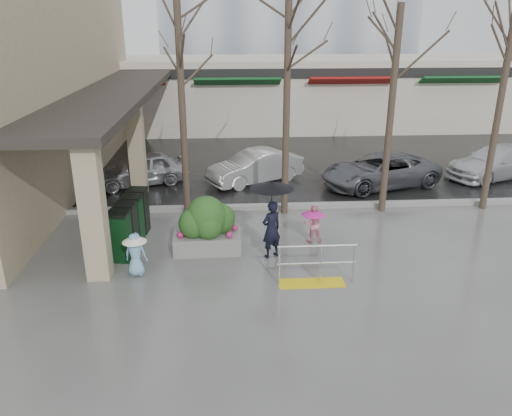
{
  "coord_description": "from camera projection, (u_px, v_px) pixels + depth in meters",
  "views": [
    {
      "loc": [
        -0.74,
        -11.8,
        5.99
      ],
      "look_at": [
        0.06,
        0.65,
        1.3
      ],
      "focal_mm": 35.0,
      "sensor_mm": 36.0,
      "label": 1
    }
  ],
  "objects": [
    {
      "name": "tree_mideast",
      "position": [
        396.0,
        61.0,
        15.09
      ],
      "size": [
        3.2,
        3.2,
        6.5
      ],
      "color": "#382B21",
      "rests_on": "ground"
    },
    {
      "name": "pillar_front",
      "position": [
        93.0,
        211.0,
        11.85
      ],
      "size": [
        0.55,
        0.55,
        3.5
      ],
      "primitive_type": "cube",
      "color": "tan",
      "rests_on": "ground"
    },
    {
      "name": "news_boxes",
      "position": [
        130.0,
        222.0,
        13.99
      ],
      "size": [
        0.8,
        2.48,
        1.36
      ],
      "rotation": [
        0.0,
        0.0,
        -0.11
      ],
      "color": "#0B3314",
      "rests_on": "ground"
    },
    {
      "name": "tree_east",
      "position": [
        510.0,
        42.0,
        15.12
      ],
      "size": [
        3.2,
        3.2,
        7.2
      ],
      "color": "#382B21",
      "rests_on": "ground"
    },
    {
      "name": "near_building",
      "position": [
        2.0,
        77.0,
        18.69
      ],
      "size": [
        6.0,
        18.0,
        8.0
      ],
      "primitive_type": "cube",
      "color": "tan",
      "rests_on": "ground"
    },
    {
      "name": "canopy_slab",
      "position": [
        117.0,
        87.0,
        19.08
      ],
      "size": [
        2.8,
        18.0,
        0.25
      ],
      "primitive_type": "cube",
      "color": "#2D2823",
      "rests_on": "pillar_front"
    },
    {
      "name": "pillar_back",
      "position": [
        137.0,
        147.0,
        17.92
      ],
      "size": [
        0.55,
        0.55,
        3.5
      ],
      "primitive_type": "cube",
      "color": "tan",
      "rests_on": "ground"
    },
    {
      "name": "tree_west",
      "position": [
        179.0,
        54.0,
        14.62
      ],
      "size": [
        3.2,
        3.2,
        6.8
      ],
      "color": "#382B21",
      "rests_on": "ground"
    },
    {
      "name": "car_d",
      "position": [
        496.0,
        162.0,
        20.17
      ],
      "size": [
        4.69,
        3.19,
        1.26
      ],
      "primitive_type": "imported",
      "rotation": [
        0.0,
        0.0,
        -1.21
      ],
      "color": "silver",
      "rests_on": "ground"
    },
    {
      "name": "planter",
      "position": [
        207.0,
        225.0,
        13.59
      ],
      "size": [
        1.84,
        1.08,
        1.6
      ],
      "rotation": [
        0.0,
        0.0,
        0.02
      ],
      "color": "slate",
      "rests_on": "ground"
    },
    {
      "name": "child_pink",
      "position": [
        313.0,
        221.0,
        14.2
      ],
      "size": [
        0.69,
        0.69,
        1.12
      ],
      "rotation": [
        0.0,
        0.0,
        3.16
      ],
      "color": "pink",
      "rests_on": "ground"
    },
    {
      "name": "street_asphalt",
      "position": [
        235.0,
        115.0,
        33.72
      ],
      "size": [
        120.0,
        36.0,
        0.01
      ],
      "primitive_type": "cube",
      "color": "black",
      "rests_on": "ground"
    },
    {
      "name": "curb",
      "position": [
        248.0,
        207.0,
        16.88
      ],
      "size": [
        120.0,
        0.3,
        0.15
      ],
      "primitive_type": "cube",
      "color": "gray",
      "rests_on": "ground"
    },
    {
      "name": "handrail",
      "position": [
        315.0,
        270.0,
        12.0
      ],
      "size": [
        1.9,
        0.5,
        1.03
      ],
      "color": "yellow",
      "rests_on": "ground"
    },
    {
      "name": "car_c",
      "position": [
        380.0,
        171.0,
        19.01
      ],
      "size": [
        4.94,
        3.29,
        1.26
      ],
      "primitive_type": "imported",
      "rotation": [
        0.0,
        0.0,
        -1.28
      ],
      "color": "#57595F",
      "rests_on": "ground"
    },
    {
      "name": "tree_midwest",
      "position": [
        288.0,
        48.0,
        14.76
      ],
      "size": [
        3.2,
        3.2,
        7.0
      ],
      "color": "#382B21",
      "rests_on": "ground"
    },
    {
      "name": "car_b",
      "position": [
        255.0,
        167.0,
        19.51
      ],
      "size": [
        3.99,
        3.02,
        1.26
      ],
      "primitive_type": "imported",
      "rotation": [
        0.0,
        0.0,
        -1.06
      ],
      "color": "silver",
      "rests_on": "ground"
    },
    {
      "name": "child_blue",
      "position": [
        135.0,
        251.0,
        12.32
      ],
      "size": [
        0.61,
        0.61,
        1.13
      ],
      "rotation": [
        0.0,
        0.0,
        2.96
      ],
      "color": "#76ADD2",
      "rests_on": "ground"
    },
    {
      "name": "storefront_row",
      "position": [
        270.0,
        93.0,
        29.36
      ],
      "size": [
        34.0,
        6.74,
        4.0
      ],
      "color": "beige",
      "rests_on": "ground"
    },
    {
      "name": "car_a",
      "position": [
        140.0,
        169.0,
        19.2
      ],
      "size": [
        3.99,
        2.71,
        1.26
      ],
      "primitive_type": "imported",
      "rotation": [
        0.0,
        0.0,
        -1.21
      ],
      "color": "#9F9FA4",
      "rests_on": "ground"
    },
    {
      "name": "ground",
      "position": [
        255.0,
        263.0,
        13.17
      ],
      "size": [
        120.0,
        120.0,
        0.0
      ],
      "primitive_type": "plane",
      "color": "#51514F",
      "rests_on": "ground"
    },
    {
      "name": "woman",
      "position": [
        272.0,
        212.0,
        13.07
      ],
      "size": [
        1.15,
        1.15,
        2.16
      ],
      "rotation": [
        0.0,
        0.0,
        3.67
      ],
      "color": "black",
      "rests_on": "ground"
    }
  ]
}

